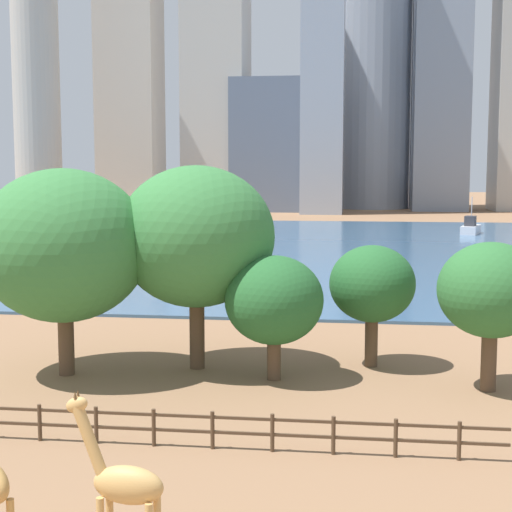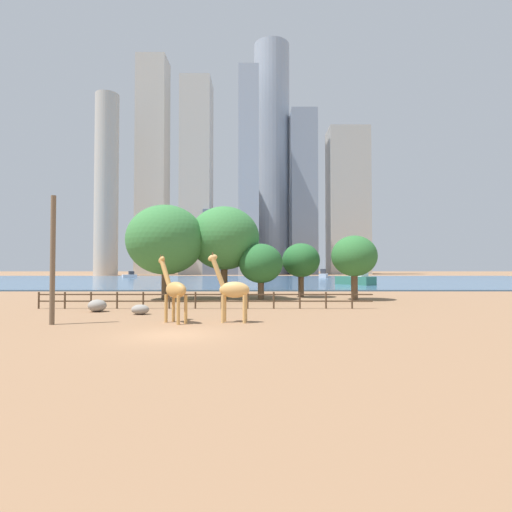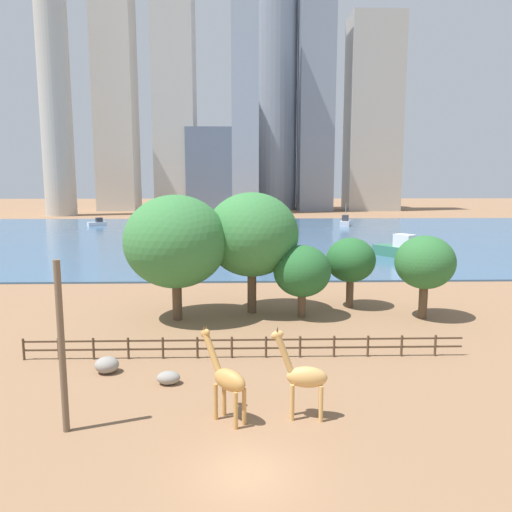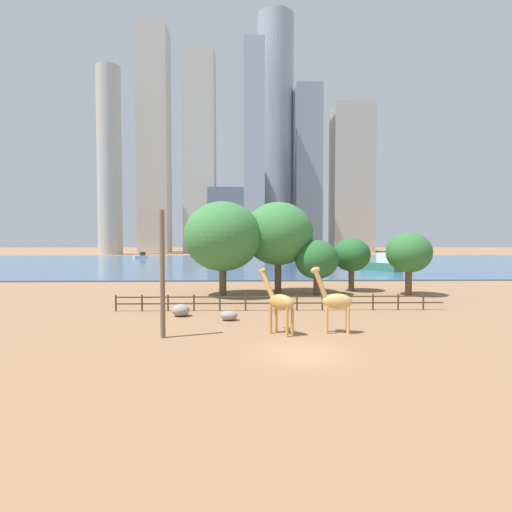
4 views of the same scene
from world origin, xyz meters
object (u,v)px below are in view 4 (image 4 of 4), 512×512
Objects in this scene: boulder_near_fence at (181,310)px; tree_center_broad at (352,255)px; tree_right_tall at (278,234)px; boat_sailboat at (382,265)px; giraffe_tall at (335,301)px; tree_left_large at (317,260)px; boat_tug at (335,255)px; giraffe_companion at (279,302)px; boulder_by_pole at (229,316)px; tree_right_small at (409,253)px; tree_left_small at (223,236)px; boat_ferry at (141,256)px; utility_pole at (162,274)px.

tree_center_broad is (16.39, 13.94, 3.50)m from boulder_near_fence.
tree_right_tall is 34.66m from boat_sailboat.
giraffe_tall reaches higher than boat_sailboat.
boat_tug is (19.19, 76.51, -2.54)m from tree_left_large.
giraffe_companion reaches higher than boulder_by_pole.
boat_tug is (24.46, 93.23, -0.87)m from giraffe_companion.
tree_left_large reaches higher than giraffe_companion.
tree_left_large is at bearing -22.01° from tree_right_tall.
tree_right_small is (13.05, -2.12, -1.94)m from tree_right_tall.
tree_left_large is 33.56m from boat_sailboat.
boat_sailboat is (25.24, 41.60, 0.93)m from boulder_by_pole.
tree_left_small reaches higher than tree_center_broad.
tree_left_large reaches higher than boulder_near_fence.
giraffe_tall is 3.42× the size of boulder_by_pole.
tree_left_large reaches higher than boat_tug.
boat_ferry is at bearing -61.36° from giraffe_tall.
boulder_near_fence is (-10.13, 5.58, -1.49)m from giraffe_tall.
tree_left_small is (-4.26, 16.35, 4.03)m from giraffe_companion.
utility_pole is (-6.75, -0.74, 1.73)m from giraffe_companion.
utility_pole is at bearing -98.31° from tree_left_small.
giraffe_companion is 100.75m from boat_ferry.
boat_tug is at bearing -94.92° from giraffe_tall.
boat_tug is (21.10, 93.08, -0.88)m from giraffe_tall.
tree_right_tall is 84.43m from boat_ferry.
boat_ferry is at bearing 120.84° from tree_right_small.
giraffe_companion is at bearing -131.92° from tree_right_small.
tree_left_small is 18.83m from tree_right_small.
giraffe_companion is at bearing -40.25° from boulder_near_fence.
tree_left_small is (2.49, 17.08, 2.29)m from utility_pole.
boulder_by_pole is 0.28× the size of boat_ferry.
giraffe_tall is 20.59m from tree_center_broad.
utility_pole is at bearing -113.33° from tree_right_tall.
giraffe_tall is 0.65× the size of tree_right_small.
boat_ferry is (-29.58, 91.20, 0.48)m from boulder_by_pole.
boulder_by_pole is (-6.52, 3.93, -1.59)m from giraffe_tall.
boulder_by_pole is 0.16× the size of boat_sailboat.
tree_right_small is at bearing -0.61° from tree_left_small.
tree_right_small is at bearing -117.00° from giraffe_tall.
tree_right_tall is at bearing 18.64° from tree_left_small.
utility_pole is 20.86m from tree_right_tall.
tree_right_tall reaches higher than boat_sailboat.
utility_pole is at bearing -124.52° from tree_left_large.
tree_left_small is (-13.88, -3.32, 2.00)m from tree_center_broad.
tree_left_small reaches higher than giraffe_tall.
boulder_by_pole is 21.76m from tree_right_small.
giraffe_tall is at bearing 123.94° from boat_sailboat.
giraffe_companion is 0.42× the size of tree_right_tall.
tree_left_large is (8.43, 12.65, 3.25)m from boulder_by_pole.
tree_right_tall is at bearing -49.45° from giraffe_companion.
tree_left_large is 1.31× the size of boat_ferry.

